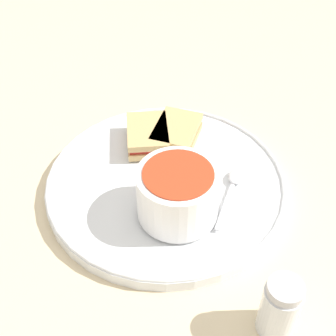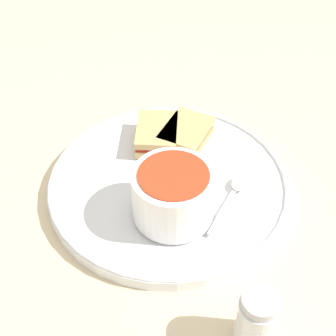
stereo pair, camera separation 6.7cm
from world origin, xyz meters
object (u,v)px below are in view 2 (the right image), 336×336
at_px(spoon, 237,186).
at_px(sandwich_half_near, 186,134).
at_px(salt_shaker, 256,321).
at_px(soup_bowl, 173,194).
at_px(sandwich_half_far, 157,134).

distance_m(spoon, sandwich_half_near, 0.12).
distance_m(sandwich_half_near, salt_shaker, 0.33).
relative_size(soup_bowl, spoon, 0.88).
height_order(sandwich_half_near, sandwich_half_far, same).
bearing_deg(sandwich_half_near, spoon, 41.73).
bearing_deg(soup_bowl, sandwich_half_far, -163.29).
bearing_deg(salt_shaker, sandwich_half_near, -160.86).
relative_size(sandwich_half_far, salt_shaker, 1.09).
xyz_separation_m(sandwich_half_near, sandwich_half_far, (0.01, -0.05, 0.00)).
distance_m(spoon, sandwich_half_far, 0.15).
distance_m(sandwich_half_near, sandwich_half_far, 0.05).
height_order(soup_bowl, sandwich_half_near, soup_bowl).
xyz_separation_m(soup_bowl, salt_shaker, (0.16, 0.11, -0.02)).
height_order(spoon, salt_shaker, salt_shaker).
bearing_deg(spoon, salt_shaker, -153.62).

